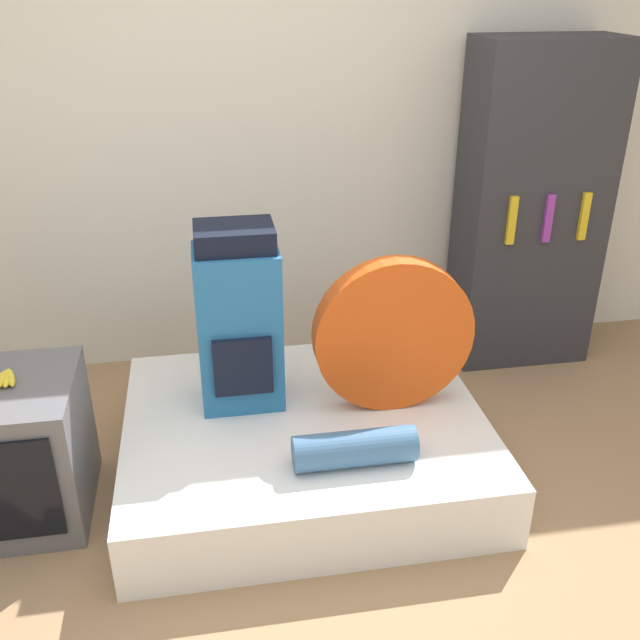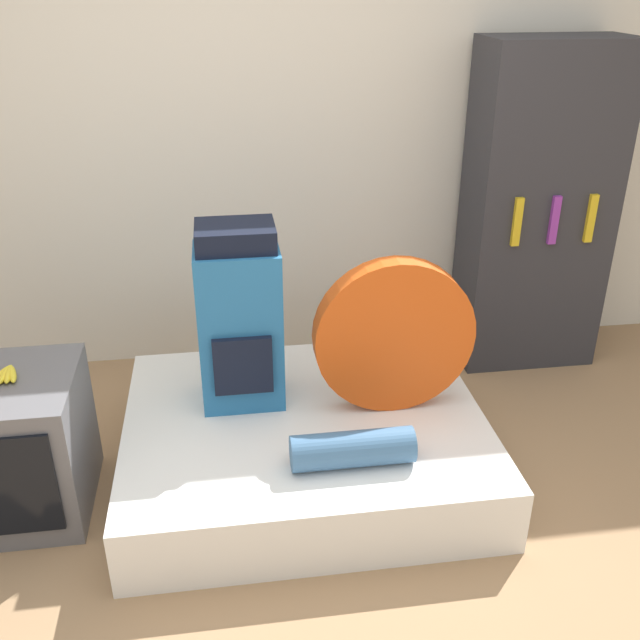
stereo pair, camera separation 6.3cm
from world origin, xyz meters
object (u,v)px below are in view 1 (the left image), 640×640
backpack (239,320)px  tent_bag (393,335)px  bookshelf (531,208)px  sleeping_roll (355,449)px  television (11,451)px

backpack → tent_bag: size_ratio=1.18×
bookshelf → tent_bag: bearing=-138.7°
sleeping_roll → television: television is taller
tent_bag → bookshelf: (0.96, 0.85, 0.23)m
television → bookshelf: (2.52, 0.95, 0.56)m
television → tent_bag: bearing=3.7°
television → bookshelf: size_ratio=0.35×
tent_bag → sleeping_roll: bearing=-122.0°
sleeping_roll → bookshelf: size_ratio=0.28×
backpack → tent_bag: (0.63, -0.15, -0.05)m
tent_bag → bookshelf: bearing=41.3°
tent_bag → television: bearing=-176.3°
television → sleeping_roll: bearing=-12.3°
backpack → bookshelf: bookshelf is taller
television → backpack: bearing=14.9°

